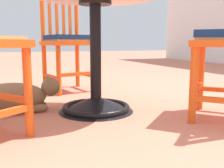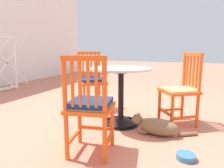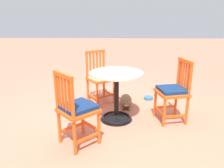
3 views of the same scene
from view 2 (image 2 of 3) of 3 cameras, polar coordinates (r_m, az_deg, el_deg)
The scene contains 7 objects.
ground_plane at distance 2.84m, azimuth 1.77°, elevation -10.07°, with size 24.00×24.00×0.00m, color #C6755B.
cafe_table at distance 2.65m, azimuth 2.45°, elevation -5.12°, with size 0.76×0.76×0.73m.
orange_chair_facing_out at distance 1.89m, azimuth -6.12°, elevation -6.28°, with size 0.47×0.47×0.91m.
orange_chair_near_fence at distance 2.76m, azimuth 18.36°, elevation -1.82°, with size 0.56×0.56×0.91m.
orange_chair_by_planter at distance 3.29m, azimuth -5.61°, elevation 0.72°, with size 0.57×0.57×0.91m.
tabby_cat at distance 2.44m, azimuth 11.81°, elevation -11.33°, with size 0.28×0.73×0.23m.
pet_water_bowl at distance 2.04m, azimuth 19.70°, elevation -18.32°, with size 0.17×0.17×0.05m, color teal.
Camera 2 is at (-2.50, -0.94, 0.97)m, focal length 33.19 mm.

